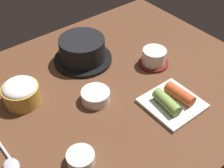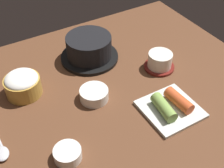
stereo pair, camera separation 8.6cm
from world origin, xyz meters
The scene contains 8 objects.
dining_table centered at (0.00, 0.00, 1.00)cm, with size 100.00×76.00×2.00cm, color #56331E.
stone_pot centered at (3.77, 16.02, 6.10)cm, with size 19.31×19.31×8.41cm.
rice_bowl centered at (-20.61, 10.42, 5.73)cm, with size 10.39×10.39×7.30cm.
tea_cup_with_saucer centered at (20.92, -0.20, 4.71)cm, with size 9.84×9.84×5.58cm.
banchan_cup_center centered at (-3.97, -2.02, 3.81)cm, with size 8.28×8.28×3.37cm.
kimchi_plate centered at (12.08, -16.82, 3.51)cm, with size 14.89×14.89×4.31cm.
side_bowl_near centered at (-18.75, -16.61, 3.61)cm, with size 6.72×6.72×2.98cm.
spoon centered at (-32.17, -5.21, 2.61)cm, with size 3.60×18.85×1.35cm.
Camera 1 is at (-37.54, -52.44, 62.69)cm, focal length 47.54 mm.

